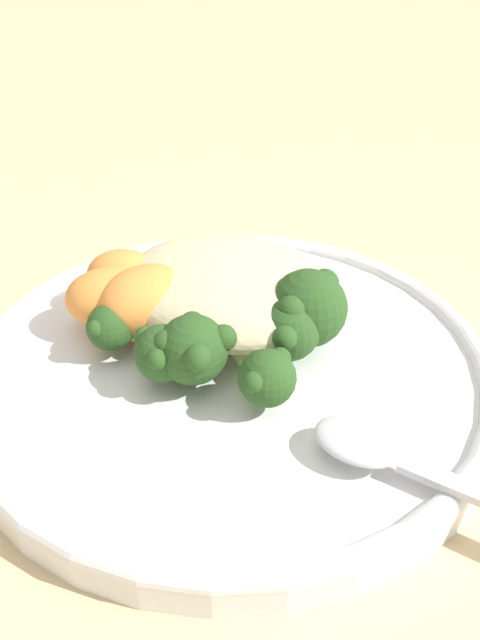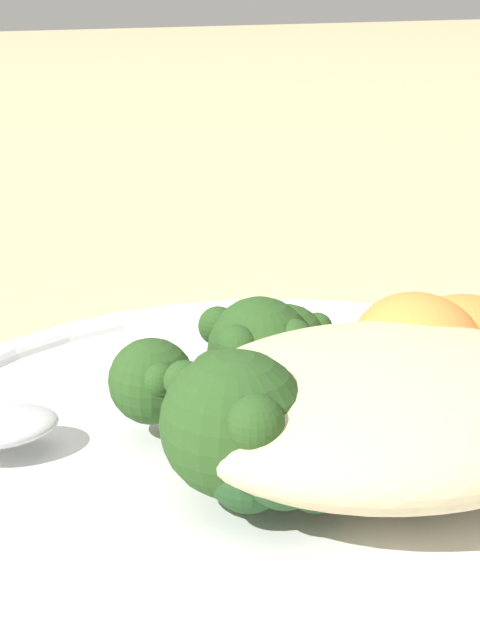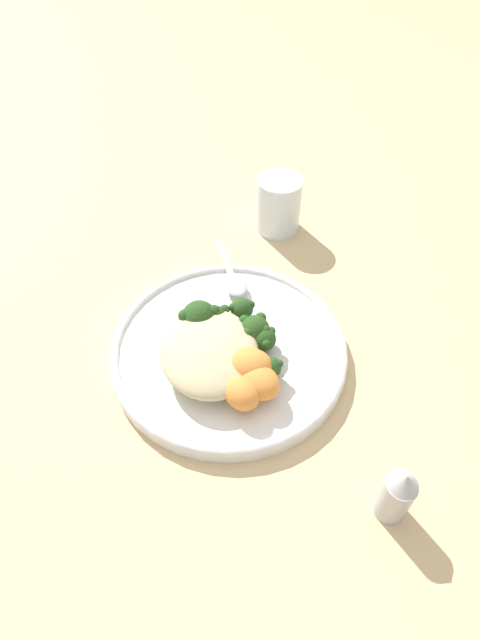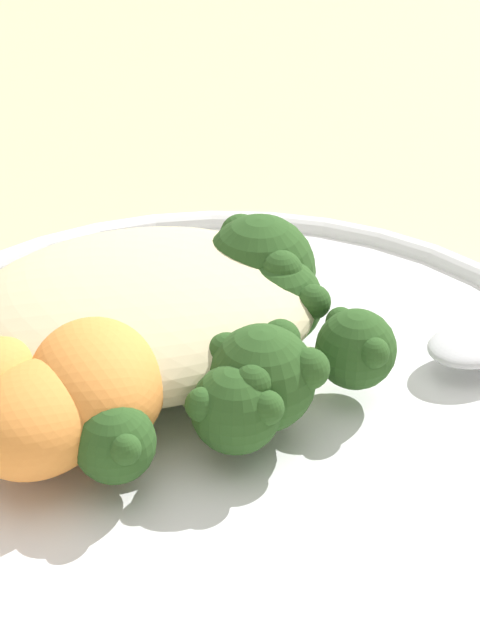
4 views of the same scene
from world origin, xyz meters
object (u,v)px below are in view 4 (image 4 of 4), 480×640
Objects in this scene: broccoli_stalk_0 at (129,419)px; sweet_potato_chunk_0 at (42,417)px; broccoli_stalk_1 at (215,394)px; broccoli_stalk_3 at (293,353)px; plate at (224,399)px; broccoli_stalk_4 at (260,315)px; sweet_potato_chunk_1 at (96,383)px; kale_tuft at (223,281)px; quinoa_mound at (140,310)px; broccoli_stalk_2 at (245,371)px; broccoli_stalk_5 at (247,281)px.

broccoli_stalk_0 is 0.03m from sweet_potato_chunk_0.
broccoli_stalk_1 is 0.83× the size of broccoli_stalk_3.
broccoli_stalk_4 is (0.02, 0.01, 0.03)m from plate.
broccoli_stalk_3 is (0.02, -0.01, 0.02)m from plate.
sweet_potato_chunk_1 is at bearing -160.50° from broccoli_stalk_4.
plate is 0.05m from kale_tuft.
quinoa_mound is at bearing 52.53° from sweet_potato_chunk_1.
broccoli_stalk_3 is (0.04, 0.01, -0.00)m from broccoli_stalk_1.
quinoa_mound is 2.36× the size of sweet_potato_chunk_1.
broccoli_stalk_4 is 0.10m from sweet_potato_chunk_0.
quinoa_mound is 0.06m from broccoli_stalk_3.
broccoli_stalk_1 reaches higher than broccoli_stalk_3.
broccoli_stalk_1 is 0.04m from sweet_potato_chunk_1.
kale_tuft is at bearing 147.20° from broccoli_stalk_1.
broccoli_stalk_5 is at bearing 128.15° from broccoli_stalk_2.
broccoli_stalk_1 is at bearing -21.76° from sweet_potato_chunk_1.
quinoa_mound is at bearing -169.03° from broccoli_stalk_0.
broccoli_stalk_4 is at bearing 125.57° from broccoli_stalk_3.
broccoli_stalk_2 is 1.01× the size of broccoli_stalk_4.
kale_tuft is at bearing 33.58° from sweet_potato_chunk_0.
plate is 3.32× the size of broccoli_stalk_4.
broccoli_stalk_5 is (0.03, 0.05, 0.00)m from broccoli_stalk_2.
broccoli_stalk_1 is 2.02× the size of kale_tuft.
quinoa_mound reaches higher than sweet_potato_chunk_0.
kale_tuft is (-0.00, 0.05, 0.00)m from broccoli_stalk_3.
broccoli_stalk_1 is (0.03, -0.00, 0.00)m from broccoli_stalk_0.
sweet_potato_chunk_1 is at bearing -173.08° from broccoli_stalk_5.
broccoli_stalk_5 reaches higher than broccoli_stalk_0.
broccoli_stalk_3 is (0.04, -0.04, -0.01)m from quinoa_mound.
plate is 0.03m from broccoli_stalk_3.
broccoli_stalk_1 is at bearing 122.76° from broccoli_stalk_0.
broccoli_stalk_4 is at bearing 17.13° from sweet_potato_chunk_1.
broccoli_stalk_2 is 0.04m from broccoli_stalk_4.
broccoli_stalk_2 reaches higher than broccoli_stalk_0.
broccoli_stalk_2 is at bearing -108.60° from kale_tuft.
quinoa_mound is 0.05m from sweet_potato_chunk_1.
broccoli_stalk_1 is at bearing -131.54° from broccoli_stalk_4.
broccoli_stalk_2 reaches higher than sweet_potato_chunk_0.
sweet_potato_chunk_0 is (-0.03, 0.01, 0.01)m from broccoli_stalk_0.
kale_tuft is (0.07, 0.05, -0.00)m from sweet_potato_chunk_1.
sweet_potato_chunk_0 is at bearing -65.70° from broccoli_stalk_0.
broccoli_stalk_3 is 0.02m from broccoli_stalk_4.
sweet_potato_chunk_0 is (-0.05, -0.05, -0.00)m from quinoa_mound.
plate is 3.29× the size of broccoli_stalk_2.
broccoli_stalk_1 is at bearing -83.37° from quinoa_mound.
broccoli_stalk_0 is at bearing -98.93° from broccoli_stalk_1.
broccoli_stalk_3 is at bearing 3.68° from sweet_potato_chunk_0.
plate is 5.11× the size of sweet_potato_chunk_1.
plate is 3.79× the size of broccoli_stalk_0.
broccoli_stalk_5 is (0.04, 0.05, 0.01)m from broccoli_stalk_1.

